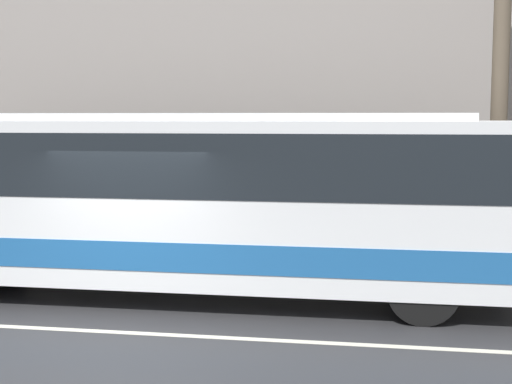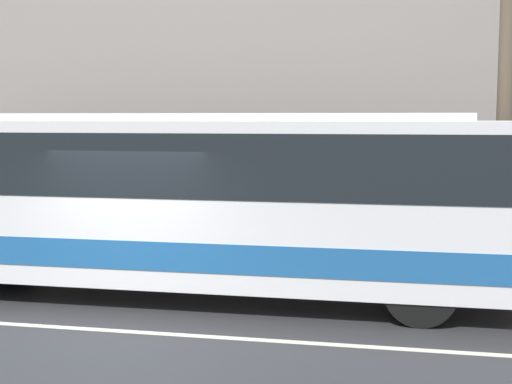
# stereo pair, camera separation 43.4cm
# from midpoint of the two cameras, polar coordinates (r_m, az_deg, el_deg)

# --- Properties ---
(ground_plane) EXTENTS (60.00, 60.00, 0.00)m
(ground_plane) POSITION_cam_midpoint_polar(r_m,az_deg,el_deg) (10.48, -13.05, -10.85)
(ground_plane) COLOR #2D2D30
(sidewalk) EXTENTS (60.00, 2.29, 0.13)m
(sidewalk) POSITION_cam_midpoint_polar(r_m,az_deg,el_deg) (15.20, -5.61, -5.19)
(sidewalk) COLOR #A09E99
(sidewalk) RESTS_ON ground_plane
(lane_stripe) EXTENTS (54.00, 0.14, 0.01)m
(lane_stripe) POSITION_cam_midpoint_polar(r_m,az_deg,el_deg) (10.48, -13.05, -10.83)
(lane_stripe) COLOR beige
(lane_stripe) RESTS_ON ground_plane
(transit_bus) EXTENTS (11.88, 2.59, 3.07)m
(transit_bus) POSITION_cam_midpoint_polar(r_m,az_deg,el_deg) (12.17, -8.84, -0.09)
(transit_bus) COLOR white
(transit_bus) RESTS_ON ground_plane
(utility_pole_near) EXTENTS (0.31, 0.31, 7.04)m
(utility_pole_near) POSITION_cam_midpoint_polar(r_m,az_deg,el_deg) (13.97, 18.09, 8.35)
(utility_pole_near) COLOR brown
(utility_pole_near) RESTS_ON sidewalk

